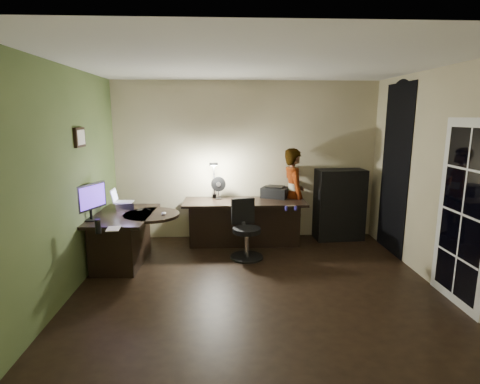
{
  "coord_description": "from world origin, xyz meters",
  "views": [
    {
      "loc": [
        -0.41,
        -4.43,
        2.11
      ],
      "look_at": [
        -0.15,
        1.05,
        1.0
      ],
      "focal_mm": 28.0,
      "sensor_mm": 36.0,
      "label": 1
    }
  ],
  "objects_px": {
    "desk_left": "(125,239)",
    "desk_right": "(245,223)",
    "person": "(293,195)",
    "monitor": "(90,207)",
    "office_chair": "(247,230)",
    "cabinet": "(339,205)"
  },
  "relations": [
    {
      "from": "desk_left",
      "to": "desk_right",
      "type": "bearing_deg",
      "value": 24.94
    },
    {
      "from": "desk_left",
      "to": "person",
      "type": "bearing_deg",
      "value": 22.62
    },
    {
      "from": "monitor",
      "to": "office_chair",
      "type": "xyz_separation_m",
      "value": [
        2.12,
        0.41,
        -0.48
      ]
    },
    {
      "from": "person",
      "to": "desk_right",
      "type": "bearing_deg",
      "value": 97.32
    },
    {
      "from": "office_chair",
      "to": "person",
      "type": "bearing_deg",
      "value": 31.46
    },
    {
      "from": "desk_left",
      "to": "monitor",
      "type": "distance_m",
      "value": 0.71
    },
    {
      "from": "monitor",
      "to": "desk_right",
      "type": "bearing_deg",
      "value": 46.78
    },
    {
      "from": "office_chair",
      "to": "person",
      "type": "height_order",
      "value": "person"
    },
    {
      "from": "desk_left",
      "to": "office_chair",
      "type": "xyz_separation_m",
      "value": [
        1.77,
        0.12,
        0.07
      ]
    },
    {
      "from": "desk_right",
      "to": "cabinet",
      "type": "xyz_separation_m",
      "value": [
        1.66,
        0.23,
        0.24
      ]
    },
    {
      "from": "desk_left",
      "to": "desk_right",
      "type": "relative_size",
      "value": 0.65
    },
    {
      "from": "cabinet",
      "to": "monitor",
      "type": "relative_size",
      "value": 2.24
    },
    {
      "from": "desk_left",
      "to": "office_chair",
      "type": "height_order",
      "value": "office_chair"
    },
    {
      "from": "office_chair",
      "to": "cabinet",
      "type": "bearing_deg",
      "value": 13.55
    },
    {
      "from": "office_chair",
      "to": "person",
      "type": "xyz_separation_m",
      "value": [
        0.85,
        0.85,
        0.35
      ]
    },
    {
      "from": "desk_right",
      "to": "monitor",
      "type": "xyz_separation_m",
      "value": [
        -2.13,
        -1.03,
        0.55
      ]
    },
    {
      "from": "desk_left",
      "to": "cabinet",
      "type": "bearing_deg",
      "value": 18.09
    },
    {
      "from": "desk_right",
      "to": "monitor",
      "type": "relative_size",
      "value": 3.65
    },
    {
      "from": "desk_left",
      "to": "person",
      "type": "xyz_separation_m",
      "value": [
        2.63,
        0.97,
        0.42
      ]
    },
    {
      "from": "desk_left",
      "to": "office_chair",
      "type": "relative_size",
      "value": 1.46
    },
    {
      "from": "desk_left",
      "to": "monitor",
      "type": "relative_size",
      "value": 2.36
    },
    {
      "from": "monitor",
      "to": "person",
      "type": "xyz_separation_m",
      "value": [
        2.98,
        1.26,
        -0.13
      ]
    }
  ]
}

